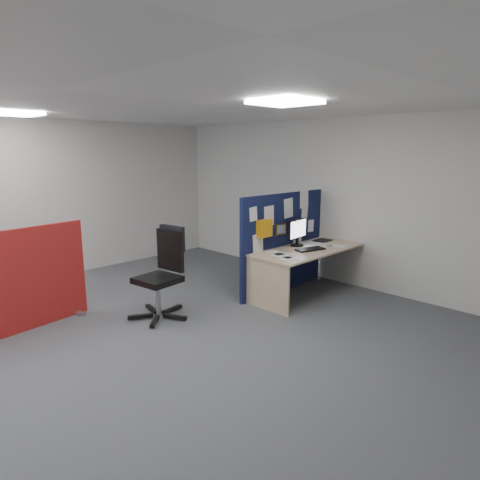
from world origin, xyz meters
TOP-DOWN VIEW (x-y plane):
  - floor at (0.00, 0.00)m, footprint 9.00×9.00m
  - ceiling at (0.00, 0.00)m, footprint 9.00×7.00m
  - wall_front at (0.00, -3.50)m, footprint 9.00×0.02m
  - wall_right at (4.50, 0.00)m, footprint 0.02×7.00m
  - ceiling_lights at (0.33, 0.67)m, footprint 4.10×4.10m
  - navy_divider at (3.46, 0.19)m, footprint 1.87×0.30m
  - main_desk at (3.58, -0.17)m, footprint 1.93×0.86m
  - monitor_main at (3.59, 0.00)m, footprint 0.48×0.20m
  - keyboard at (3.50, -0.31)m, footprint 0.48×0.29m
  - mouse at (3.89, -0.38)m, footprint 0.10×0.06m
  - paper_tray at (4.18, -0.06)m, footprint 0.30×0.24m
  - red_divider at (0.01, 1.42)m, footprint 1.69×0.30m
  - office_chair at (1.54, 0.62)m, footprint 0.77×0.78m
  - desk_papers at (3.48, -0.19)m, footprint 1.44×0.88m

SIDE VIEW (x-z plane):
  - floor at x=0.00m, z-range 0.00..0.00m
  - main_desk at x=3.58m, z-range 0.20..0.93m
  - red_divider at x=0.01m, z-range -0.01..1.26m
  - office_chair at x=1.54m, z-range 0.08..1.26m
  - desk_papers at x=3.48m, z-range 0.73..0.73m
  - paper_tray at x=4.18m, z-range 0.73..0.74m
  - keyboard at x=3.50m, z-range 0.73..0.75m
  - mouse at x=3.89m, z-range 0.73..0.76m
  - navy_divider at x=3.46m, z-range -0.01..1.57m
  - monitor_main at x=3.59m, z-range 0.75..1.17m
  - wall_front at x=0.00m, z-range 0.00..2.70m
  - wall_right at x=4.50m, z-range 0.00..2.70m
  - ceiling_lights at x=0.33m, z-range 2.65..2.69m
  - ceiling at x=0.00m, z-range 2.69..2.71m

